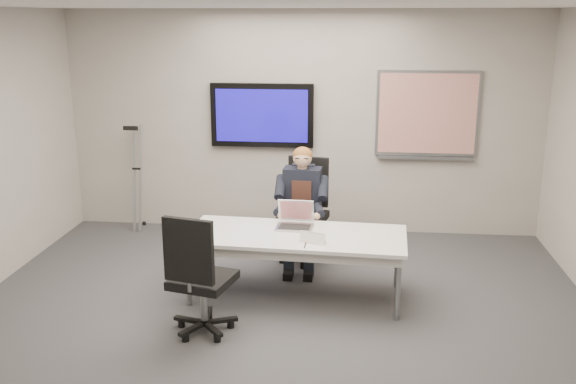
# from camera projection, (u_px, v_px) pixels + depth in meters

# --- Properties ---
(floor) EXTENTS (6.00, 6.00, 0.02)m
(floor) POSITION_uv_depth(u_px,v_px,m) (272.00, 337.00, 5.59)
(floor) COLOR #38383A
(floor) RESTS_ON ground
(ceiling) EXTENTS (6.00, 6.00, 0.02)m
(ceiling) POSITION_uv_depth(u_px,v_px,m) (270.00, 3.00, 4.85)
(ceiling) COLOR white
(ceiling) RESTS_ON wall_back
(wall_back) EXTENTS (6.00, 0.02, 2.80)m
(wall_back) POSITION_uv_depth(u_px,v_px,m) (302.00, 123.00, 8.10)
(wall_back) COLOR #A19B92
(wall_back) RESTS_ON ground
(conference_table) EXTENTS (2.17, 1.00, 0.66)m
(conference_table) POSITION_uv_depth(u_px,v_px,m) (296.00, 241.00, 6.27)
(conference_table) COLOR silver
(conference_table) RESTS_ON ground
(tv_display) EXTENTS (1.30, 0.09, 0.80)m
(tv_display) POSITION_uv_depth(u_px,v_px,m) (262.00, 115.00, 8.07)
(tv_display) COLOR black
(tv_display) RESTS_ON wall_back
(whiteboard) EXTENTS (1.25, 0.08, 1.10)m
(whiteboard) POSITION_uv_depth(u_px,v_px,m) (427.00, 115.00, 7.88)
(whiteboard) COLOR gray
(whiteboard) RESTS_ON wall_back
(office_chair_far) EXTENTS (0.65, 0.65, 1.16)m
(office_chair_far) POSITION_uv_depth(u_px,v_px,m) (304.00, 229.00, 7.31)
(office_chair_far) COLOR black
(office_chair_far) RESTS_ON ground
(office_chair_near) EXTENTS (0.65, 0.65, 1.12)m
(office_chair_near) POSITION_uv_depth(u_px,v_px,m) (201.00, 297.00, 5.57)
(office_chair_near) COLOR black
(office_chair_near) RESTS_ON ground
(seated_person) EXTENTS (0.42, 0.73, 1.34)m
(seated_person) POSITION_uv_depth(u_px,v_px,m) (301.00, 221.00, 7.02)
(seated_person) COLOR #1B222E
(seated_person) RESTS_ON office_chair_far
(crutch) EXTENTS (0.44, 0.68, 1.47)m
(crutch) POSITION_uv_depth(u_px,v_px,m) (138.00, 176.00, 8.28)
(crutch) COLOR #95989C
(crutch) RESTS_ON ground
(laptop) EXTENTS (0.38, 0.35, 0.26)m
(laptop) POSITION_uv_depth(u_px,v_px,m) (295.00, 220.00, 6.46)
(laptop) COLOR #BABABC
(laptop) RESTS_ON conference_table
(name_tent) EXTENTS (0.26, 0.15, 0.10)m
(name_tent) POSITION_uv_depth(u_px,v_px,m) (313.00, 237.00, 6.00)
(name_tent) COLOR white
(name_tent) RESTS_ON conference_table
(pen) EXTENTS (0.01, 0.13, 0.01)m
(pen) POSITION_uv_depth(u_px,v_px,m) (305.00, 245.00, 5.93)
(pen) COLOR black
(pen) RESTS_ON conference_table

